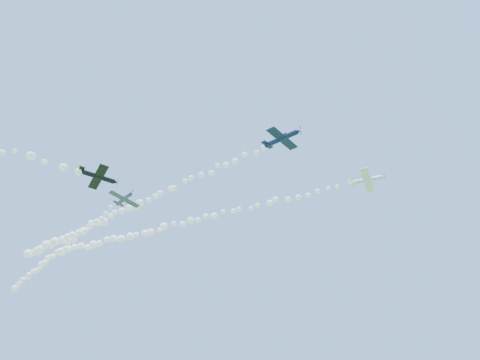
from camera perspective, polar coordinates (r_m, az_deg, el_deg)
The scene contains 7 objects.
plane_white at distance 90.78m, azimuth 17.60°, elevation 0.02°, with size 7.77×8.12×2.70m.
smoke_trail_white at distance 103.84m, azimuth -7.74°, elevation -6.01°, with size 85.90×13.40×3.22m, color white, non-canonical shape.
plane_navy at distance 74.03m, azimuth 6.03°, elevation 5.92°, with size 8.08×8.50×2.57m.
smoke_trail_navy at distance 99.96m, azimuth -16.40°, elevation -4.34°, with size 84.76×9.97×3.13m, color white, non-canonical shape.
plane_grey at distance 92.30m, azimuth -16.12°, elevation -2.60°, with size 6.86×7.22×2.06m.
smoke_trail_grey at distance 126.71m, azimuth -24.83°, elevation -9.65°, with size 73.64×23.08×3.12m, color white, non-canonical shape.
plane_black at distance 70.62m, azimuth -19.53°, elevation 0.45°, with size 7.17×6.77×2.28m.
Camera 1 is at (38.62, -60.96, 2.00)m, focal length 30.00 mm.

